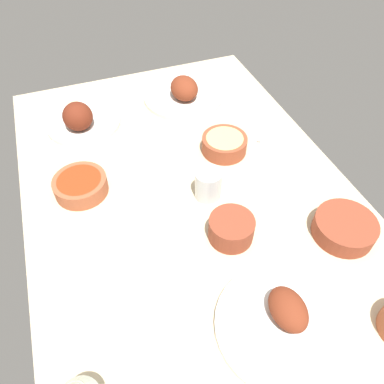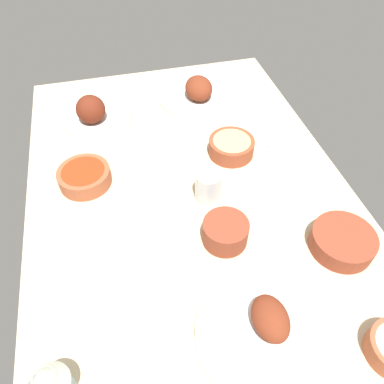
% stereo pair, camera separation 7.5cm
% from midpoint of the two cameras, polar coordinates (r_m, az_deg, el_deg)
% --- Properties ---
extents(dining_table, '(1.40, 0.90, 0.04)m').
position_cam_midpoint_polar(dining_table, '(1.04, 2.06, -1.56)').
color(dining_table, '#C6B28E').
rests_on(dining_table, ground).
extents(plate_center_main, '(0.29, 0.29, 0.09)m').
position_cam_midpoint_polar(plate_center_main, '(1.38, 2.57, 14.99)').
color(plate_center_main, silver).
rests_on(plate_center_main, dining_table).
extents(plate_far_side, '(0.25, 0.25, 0.10)m').
position_cam_midpoint_polar(plate_far_side, '(1.30, -13.30, 11.77)').
color(plate_far_side, silver).
rests_on(plate_far_side, dining_table).
extents(plate_near_viewer, '(0.29, 0.29, 0.07)m').
position_cam_midpoint_polar(plate_near_viewer, '(0.83, 14.01, -20.17)').
color(plate_near_viewer, silver).
rests_on(plate_near_viewer, dining_table).
extents(bowl_sauce, '(0.15, 0.15, 0.05)m').
position_cam_midpoint_polar(bowl_sauce, '(1.08, -14.42, 2.29)').
color(bowl_sauce, '#A35133').
rests_on(bowl_sauce, dining_table).
extents(bowl_soup, '(0.11, 0.11, 0.06)m').
position_cam_midpoint_polar(bowl_soup, '(0.92, 7.53, -6.17)').
color(bowl_soup, brown).
rests_on(bowl_soup, dining_table).
extents(bowl_onions, '(0.16, 0.16, 0.05)m').
position_cam_midpoint_polar(bowl_onions, '(0.99, 24.34, -6.99)').
color(bowl_onions, brown).
rests_on(bowl_onions, dining_table).
extents(bowl_pasta, '(0.14, 0.14, 0.05)m').
position_cam_midpoint_polar(bowl_pasta, '(1.15, 7.98, 6.94)').
color(bowl_pasta, brown).
rests_on(bowl_pasta, dining_table).
extents(wine_glass, '(0.08, 0.08, 0.14)m').
position_cam_midpoint_polar(wine_glass, '(0.73, -18.81, -25.92)').
color(wine_glass, silver).
rests_on(wine_glass, dining_table).
extents(water_tumbler, '(0.07, 0.07, 0.09)m').
position_cam_midpoint_polar(water_tumbler, '(1.00, 4.68, 0.88)').
color(water_tumbler, silver).
rests_on(water_tumbler, dining_table).
extents(folded_napkin, '(0.19, 0.17, 0.01)m').
position_cam_midpoint_polar(folded_napkin, '(0.89, -8.32, -12.22)').
color(folded_napkin, white).
rests_on(folded_napkin, dining_table).
extents(spoon_loose, '(0.12, 0.15, 0.01)m').
position_cam_midpoint_polar(spoon_loose, '(1.28, 15.35, 8.84)').
color(spoon_loose, silver).
rests_on(spoon_loose, dining_table).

